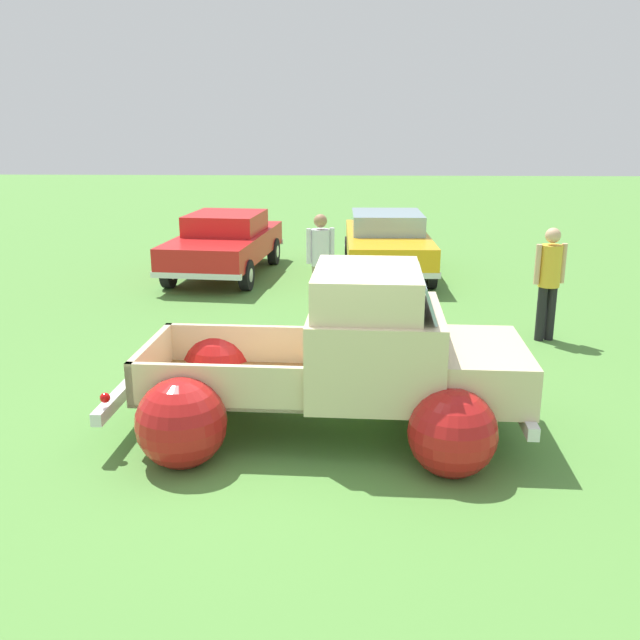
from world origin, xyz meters
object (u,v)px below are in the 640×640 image
at_px(vintage_pickup_truck, 351,368).
at_px(spectator_1, 320,257).
at_px(show_car_1, 387,241).
at_px(show_car_0, 225,242).
at_px(spectator_0, 549,276).

height_order(vintage_pickup_truck, spectator_1, vintage_pickup_truck).
bearing_deg(spectator_1, vintage_pickup_truck, 170.05).
bearing_deg(show_car_1, show_car_0, -87.12).
distance_m(show_car_0, spectator_0, 7.78).
relative_size(vintage_pickup_truck, show_car_1, 1.04).
relative_size(show_car_0, show_car_1, 1.02).
distance_m(spectator_0, spectator_1, 4.06).
xyz_separation_m(vintage_pickup_truck, spectator_1, (-0.54, 5.15, 0.31)).
relative_size(show_car_0, spectator_1, 2.50).
distance_m(show_car_1, spectator_0, 5.58).
distance_m(show_car_0, show_car_1, 3.78).
distance_m(show_car_1, spectator_1, 3.80).
height_order(show_car_0, show_car_1, same).
xyz_separation_m(show_car_1, spectator_1, (-1.43, -3.51, 0.28)).
distance_m(vintage_pickup_truck, show_car_1, 8.70).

